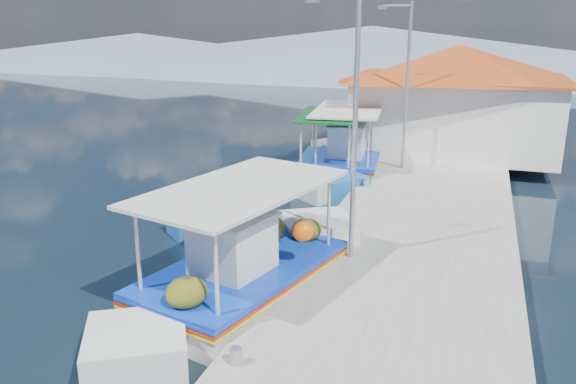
% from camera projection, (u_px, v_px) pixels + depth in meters
% --- Properties ---
extents(ground, '(160.00, 160.00, 0.00)m').
position_uv_depth(ground, '(137.00, 284.00, 13.48)').
color(ground, black).
rests_on(ground, ground).
extents(quay, '(5.00, 44.00, 0.50)m').
position_uv_depth(quay, '(423.00, 219.00, 17.09)').
color(quay, '#A8A69E').
rests_on(quay, ground).
extents(bollards, '(0.20, 17.20, 0.30)m').
position_uv_depth(bollards, '(348.00, 207.00, 16.93)').
color(bollards, '#A5A8AD').
rests_on(bollards, quay).
extents(main_caique, '(3.94, 8.42, 2.86)m').
position_uv_depth(main_caique, '(244.00, 275.00, 12.66)').
color(main_caique, white).
rests_on(main_caique, ground).
extents(caique_green_canopy, '(2.87, 7.30, 2.76)m').
position_uv_depth(caique_green_canopy, '(330.00, 167.00, 22.44)').
color(caique_green_canopy, white).
rests_on(caique_green_canopy, ground).
extents(caique_blue_hull, '(1.79, 5.38, 0.96)m').
position_uv_depth(caique_blue_hull, '(216.00, 206.00, 18.31)').
color(caique_blue_hull, '#1C5EAB').
rests_on(caique_blue_hull, ground).
extents(caique_far, '(2.98, 8.24, 2.90)m').
position_uv_depth(caique_far, '(348.00, 161.00, 22.84)').
color(caique_far, '#1C5EAB').
rests_on(caique_far, ground).
extents(harbor_building, '(10.49, 10.49, 4.40)m').
position_uv_depth(harbor_building, '(456.00, 96.00, 24.47)').
color(harbor_building, white).
rests_on(harbor_building, quay).
extents(lamp_post_near, '(1.21, 0.14, 6.00)m').
position_uv_depth(lamp_post_near, '(351.00, 115.00, 12.84)').
color(lamp_post_near, '#A5A8AD').
rests_on(lamp_post_near, quay).
extents(lamp_post_far, '(1.21, 0.14, 6.00)m').
position_uv_depth(lamp_post_far, '(405.00, 78.00, 21.03)').
color(lamp_post_far, '#A5A8AD').
rests_on(lamp_post_far, quay).
extents(mountain_ridge, '(171.40, 96.00, 5.50)m').
position_uv_depth(mountain_ridge, '(479.00, 57.00, 61.88)').
color(mountain_ridge, gray).
rests_on(mountain_ridge, ground).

